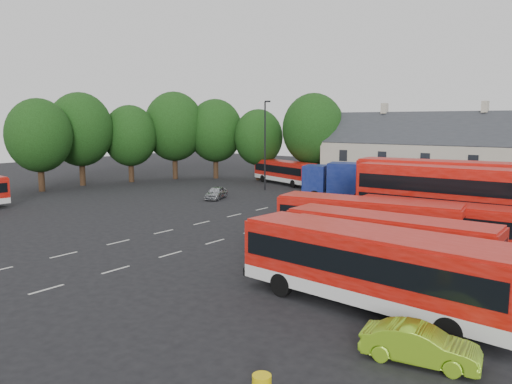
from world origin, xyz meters
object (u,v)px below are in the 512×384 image
Objects in this scene: box_truck at (349,180)px; lime_car at (420,345)px; bus_dd_south at (442,196)px; bus_row_a at (371,263)px; lamppost at (265,143)px; silver_car at (216,193)px.

box_truck reaches higher than lime_car.
bus_dd_south reaches higher than lime_car.
box_truck reaches higher than bus_row_a.
lamppost is at bearing 137.48° from bus_row_a.
bus_dd_south reaches higher than box_truck.
lamppost is at bearing 155.06° from box_truck.
bus_dd_south is 15.38m from box_truck.
bus_row_a is 31.90m from silver_car.
silver_car is (-23.61, 2.55, -2.13)m from bus_dd_south.
lamppost is (-23.64, 11.15, 2.72)m from bus_dd_south.
bus_dd_south is at bearing 101.60° from bus_row_a.
bus_dd_south is 26.28m from lamppost.
silver_car is at bearing -89.80° from lamppost.
lamppost is at bearing 68.52° from silver_car.
lime_car is at bearing -46.77° from lamppost.
silver_car is (-11.58, -7.01, -1.52)m from box_truck.
box_truck is at bearing 20.68° from lime_car.
lime_car is at bearing -59.20° from silver_car.
lime_car is at bearing -76.37° from box_truck.
lamppost reaches higher than bus_dd_south.
lime_car is (3.33, -3.39, -1.41)m from bus_row_a.
silver_car is (-25.67, 18.89, -1.39)m from bus_row_a.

